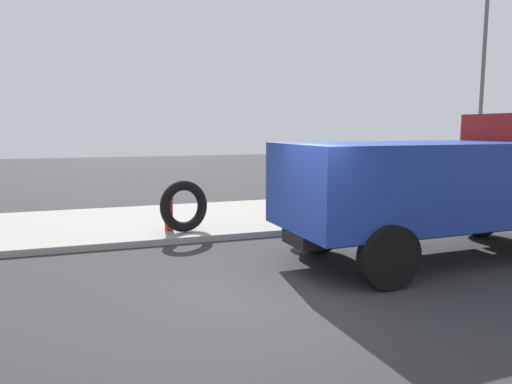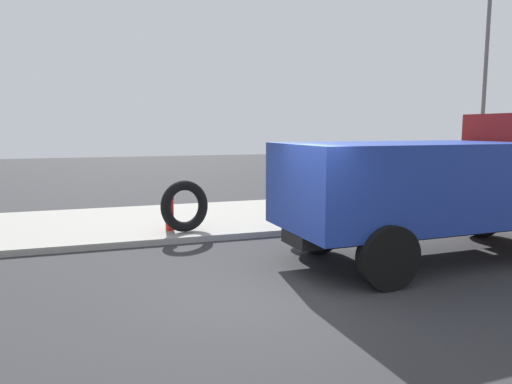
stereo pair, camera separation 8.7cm
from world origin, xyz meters
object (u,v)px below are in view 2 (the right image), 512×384
Objects in this scene: loose_tire at (185,206)px; stop_sign at (282,173)px; dump_truck_blue at (455,181)px; fire_hydrant at (169,211)px; street_light_pole at (483,104)px.

loose_tire is 0.63× the size of stop_sign.
fire_hydrant is at bearing 144.13° from dump_truck_blue.
loose_tire reaches higher than fire_hydrant.
loose_tire is at bearing 179.88° from stop_sign.
stop_sign is at bearing 124.48° from dump_truck_blue.
street_light_pole is at bearing 4.57° from stop_sign.
dump_truck_blue reaches higher than fire_hydrant.
dump_truck_blue is 6.36m from street_light_pole.
dump_truck_blue reaches higher than loose_tire.
stop_sign is 7.23m from street_light_pole.
fire_hydrant is at bearing -178.54° from street_light_pole.
loose_tire is at bearing -176.68° from street_light_pole.
dump_truck_blue is 1.08× the size of street_light_pole.
street_light_pole reaches higher than stop_sign.
dump_truck_blue reaches higher than stop_sign.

